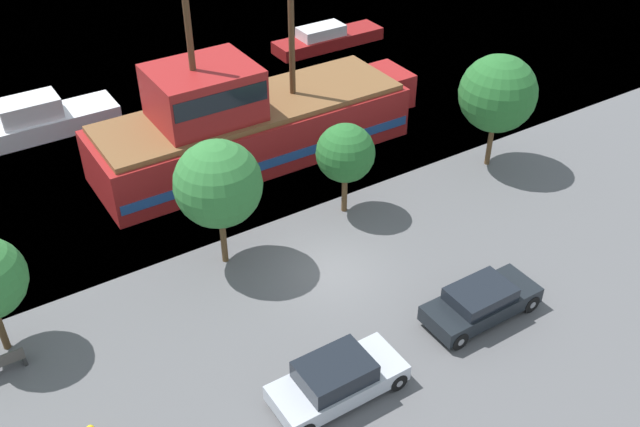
{
  "coord_description": "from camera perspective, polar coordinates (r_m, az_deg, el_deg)",
  "views": [
    {
      "loc": [
        -11.57,
        -17.43,
        17.69
      ],
      "look_at": [
        0.81,
        2.0,
        1.2
      ],
      "focal_mm": 40.0,
      "sensor_mm": 36.0,
      "label": 1
    }
  ],
  "objects": [
    {
      "name": "ground_plane",
      "position": [
        27.39,
        0.83,
        -4.63
      ],
      "size": [
        160.0,
        160.0,
        0.0
      ],
      "primitive_type": "plane",
      "color": "#5B5B5E"
    },
    {
      "name": "pirate_ship",
      "position": [
        33.58,
        -5.84,
        7.2
      ],
      "size": [
        16.3,
        4.69,
        9.84
      ],
      "color": "#A31E1E",
      "rests_on": "water_surface"
    },
    {
      "name": "moored_boat_dockside",
      "position": [
        38.63,
        -21.45,
        6.98
      ],
      "size": [
        7.27,
        2.31,
        1.98
      ],
      "color": "silver",
      "rests_on": "water_surface"
    },
    {
      "name": "moored_boat_outer",
      "position": [
        46.27,
        0.55,
        13.83
      ],
      "size": [
        7.27,
        1.89,
        1.42
      ],
      "color": "maroon",
      "rests_on": "water_surface"
    },
    {
      "name": "parked_car_curb_front",
      "position": [
        25.72,
        12.76,
        -6.91
      ],
      "size": [
        4.33,
        1.78,
        1.33
      ],
      "color": "black",
      "rests_on": "ground_plane"
    },
    {
      "name": "parked_car_curb_rear",
      "position": [
        22.6,
        1.37,
        -13.12
      ],
      "size": [
        4.32,
        1.89,
        1.44
      ],
      "color": "#B7BCC6",
      "rests_on": "ground_plane"
    },
    {
      "name": "bench_promenade_east",
      "position": [
        25.57,
        -24.18,
        -10.88
      ],
      "size": [
        1.51,
        0.45,
        0.85
      ],
      "color": "#4C4742",
      "rests_on": "ground_plane"
    },
    {
      "name": "tree_row_mideast",
      "position": [
        26.05,
        -8.16,
        2.34
      ],
      "size": [
        3.28,
        3.28,
        5.2
      ],
      "color": "brown",
      "rests_on": "ground_plane"
    },
    {
      "name": "tree_row_midwest",
      "position": [
        29.07,
        2.04,
        4.84
      ],
      "size": [
        2.44,
        2.44,
        4.07
      ],
      "color": "brown",
      "rests_on": "ground_plane"
    },
    {
      "name": "tree_row_west",
      "position": [
        32.99,
        14.04,
        9.29
      ],
      "size": [
        3.49,
        3.49,
        5.39
      ],
      "color": "brown",
      "rests_on": "ground_plane"
    }
  ]
}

